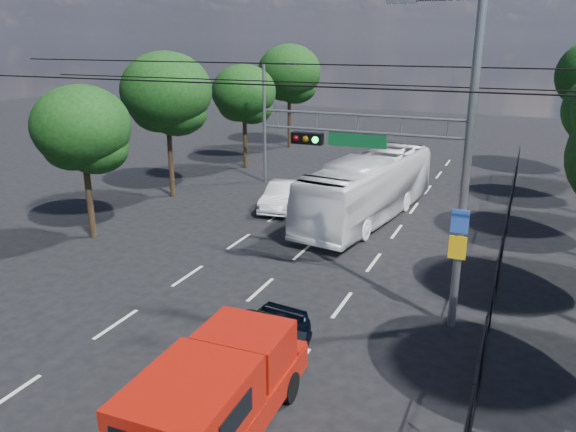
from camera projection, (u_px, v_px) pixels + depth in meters
The scene contains 14 objects.
ground at pixel (105, 429), 12.65m from camera, with size 120.00×120.00×0.00m, color black.
lane_markings at pixel (320, 236), 24.90m from camera, with size 6.12×38.00×0.01m.
signal_mast at pixel (423, 154), 16.06m from camera, with size 6.43×0.39×9.50m.
streetlight_left at pixel (267, 117), 33.09m from camera, with size 2.09×0.22×7.08m.
utility_wires at pixel (268, 76), 18.19m from camera, with size 22.00×5.04×0.74m.
fence_right at pixel (501, 253), 20.13m from camera, with size 0.06×34.03×2.00m.
tree_left_b at pixel (83, 134), 23.49m from camera, with size 4.08×4.08×6.63m.
tree_left_c at pixel (167, 98), 29.60m from camera, with size 4.80×4.80×7.80m.
tree_left_d at pixel (244, 97), 36.65m from camera, with size 4.20×4.20×6.83m.
tree_left_e at pixel (290, 77), 43.48m from camera, with size 4.92×4.92×7.99m.
red_pickup at pixel (218, 393), 12.06m from camera, with size 2.24×5.77×2.13m.
navy_hatchback at pixel (241, 355), 14.08m from camera, with size 1.94×4.81×1.64m, color black.
white_bus at pixel (368, 188), 26.91m from camera, with size 2.58×11.02×3.07m, color white.
white_van at pixel (283, 196), 28.75m from camera, with size 1.45×4.16×1.37m, color white.
Camera 1 is at (7.98, -8.10, 8.43)m, focal length 35.00 mm.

